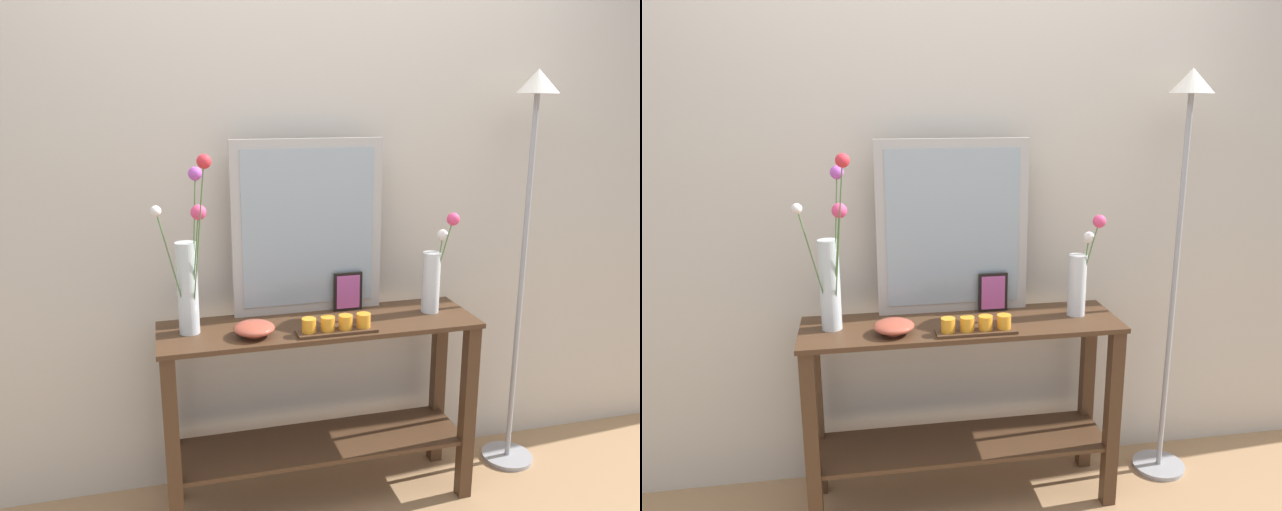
% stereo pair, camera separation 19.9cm
% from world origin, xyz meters
% --- Properties ---
extents(ground_plane, '(7.00, 6.00, 0.02)m').
position_xyz_m(ground_plane, '(0.00, 0.00, -0.01)').
color(ground_plane, '#A87F56').
extents(wall_back, '(6.40, 0.08, 2.70)m').
position_xyz_m(wall_back, '(0.00, 0.30, 1.35)').
color(wall_back, beige).
rests_on(wall_back, ground).
extents(console_table, '(1.30, 0.37, 0.81)m').
position_xyz_m(console_table, '(0.00, 0.00, 0.51)').
color(console_table, '#472D1C').
rests_on(console_table, ground).
extents(mirror_leaning, '(0.64, 0.03, 0.73)m').
position_xyz_m(mirror_leaning, '(-0.01, 0.15, 1.18)').
color(mirror_leaning, '#B7B2AD').
rests_on(mirror_leaning, console_table).
extents(tall_vase_left, '(0.22, 0.22, 0.70)m').
position_xyz_m(tall_vase_left, '(-0.51, 0.01, 1.07)').
color(tall_vase_left, silver).
rests_on(tall_vase_left, console_table).
extents(vase_right, '(0.13, 0.11, 0.44)m').
position_xyz_m(vase_right, '(0.50, 0.01, 0.98)').
color(vase_right, silver).
rests_on(vase_right, console_table).
extents(candle_tray, '(0.32, 0.09, 0.07)m').
position_xyz_m(candle_tray, '(0.04, -0.12, 0.84)').
color(candle_tray, '#472D1C').
rests_on(candle_tray, console_table).
extents(picture_frame_small, '(0.13, 0.01, 0.17)m').
position_xyz_m(picture_frame_small, '(0.16, 0.12, 0.90)').
color(picture_frame_small, black).
rests_on(picture_frame_small, console_table).
extents(decorative_bowl, '(0.16, 0.16, 0.06)m').
position_xyz_m(decorative_bowl, '(-0.28, -0.08, 0.84)').
color(decorative_bowl, '#B24C38').
rests_on(decorative_bowl, console_table).
extents(floor_lamp, '(0.24, 0.24, 1.82)m').
position_xyz_m(floor_lamp, '(0.96, 0.06, 1.23)').
color(floor_lamp, '#9E9EA3').
rests_on(floor_lamp, ground).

